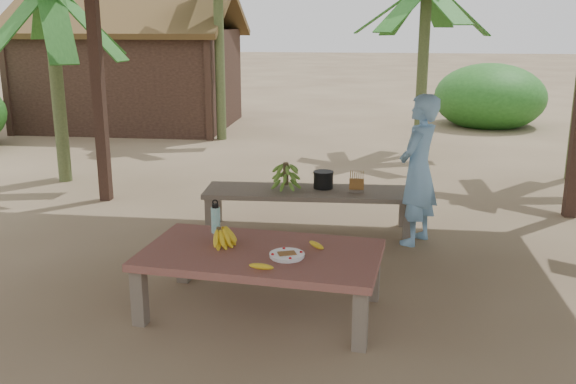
# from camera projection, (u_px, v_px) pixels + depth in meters

# --- Properties ---
(ground) EXTENTS (80.00, 80.00, 0.00)m
(ground) POSITION_uv_depth(u_px,v_px,m) (309.00, 282.00, 5.58)
(ground) COLOR brown
(ground) RESTS_ON ground
(work_table) EXTENTS (1.90, 1.19, 0.50)m
(work_table) POSITION_uv_depth(u_px,v_px,m) (261.00, 259.00, 4.90)
(work_table) COLOR brown
(work_table) RESTS_ON ground
(bench) EXTENTS (2.22, 0.69, 0.45)m
(bench) POSITION_uv_depth(u_px,v_px,m) (308.00, 195.00, 6.84)
(bench) COLOR brown
(bench) RESTS_ON ground
(ripe_banana_bunch) EXTENTS (0.31, 0.29, 0.16)m
(ripe_banana_bunch) POSITION_uv_depth(u_px,v_px,m) (219.00, 235.00, 5.00)
(ripe_banana_bunch) COLOR yellow
(ripe_banana_bunch) RESTS_ON work_table
(plate) EXTENTS (0.26, 0.26, 0.04)m
(plate) POSITION_uv_depth(u_px,v_px,m) (287.00, 255.00, 4.74)
(plate) COLOR white
(plate) RESTS_ON work_table
(loose_banana_front) EXTENTS (0.18, 0.06, 0.04)m
(loose_banana_front) POSITION_uv_depth(u_px,v_px,m) (261.00, 266.00, 4.52)
(loose_banana_front) COLOR yellow
(loose_banana_front) RESTS_ON work_table
(loose_banana_side) EXTENTS (0.14, 0.13, 0.04)m
(loose_banana_side) POSITION_uv_depth(u_px,v_px,m) (316.00, 245.00, 4.95)
(loose_banana_side) COLOR yellow
(loose_banana_side) RESTS_ON work_table
(water_flask) EXTENTS (0.08, 0.08, 0.28)m
(water_flask) POSITION_uv_depth(u_px,v_px,m) (216.00, 219.00, 5.28)
(water_flask) COLOR #3CBBAC
(water_flask) RESTS_ON work_table
(green_banana_stalk) EXTENTS (0.28, 0.28, 0.31)m
(green_banana_stalk) POSITION_uv_depth(u_px,v_px,m) (286.00, 176.00, 6.80)
(green_banana_stalk) COLOR #598C2D
(green_banana_stalk) RESTS_ON bench
(cooking_pot) EXTENTS (0.21, 0.21, 0.18)m
(cooking_pot) POSITION_uv_depth(u_px,v_px,m) (323.00, 180.00, 6.88)
(cooking_pot) COLOR black
(cooking_pot) RESTS_ON bench
(skewer_rack) EXTENTS (0.18, 0.09, 0.24)m
(skewer_rack) POSITION_uv_depth(u_px,v_px,m) (357.00, 181.00, 6.70)
(skewer_rack) COLOR #A57F47
(skewer_rack) RESTS_ON bench
(woman) EXTENTS (0.58, 0.66, 1.51)m
(woman) POSITION_uv_depth(u_px,v_px,m) (418.00, 170.00, 6.37)
(woman) COLOR #79B1E5
(woman) RESTS_ON ground
(hut) EXTENTS (4.40, 3.43, 2.85)m
(hut) POSITION_uv_depth(u_px,v_px,m) (133.00, 73.00, 13.50)
(hut) COLOR black
(hut) RESTS_ON ground
(banana_plant_n) EXTENTS (1.80, 1.80, 2.98)m
(banana_plant_n) POSITION_uv_depth(u_px,v_px,m) (426.00, 0.00, 10.20)
(banana_plant_n) COLOR #596638
(banana_plant_n) RESTS_ON ground
(banana_plant_w) EXTENTS (1.80, 1.80, 2.79)m
(banana_plant_w) POSITION_uv_depth(u_px,v_px,m) (50.00, 11.00, 8.47)
(banana_plant_w) COLOR #596638
(banana_plant_w) RESTS_ON ground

